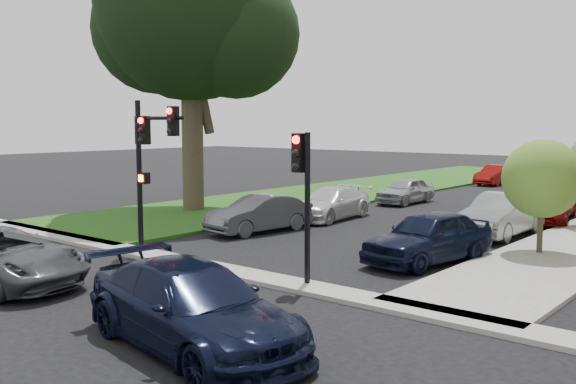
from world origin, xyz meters
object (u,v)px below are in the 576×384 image
Objects in this scene: car_parked_2 at (538,202)px; traffic_signal_main at (147,149)px; car_parked_1 at (502,215)px; car_parked_6 at (330,203)px; small_tree_a at (542,179)px; car_cross_far at (192,307)px; eucalyptus at (189,7)px; car_parked_9 at (496,175)px; car_parked_0 at (428,237)px; traffic_signal_secondary at (303,180)px; car_parked_3 at (575,191)px; car_parked_5 at (259,214)px; car_parked_7 at (405,190)px.

traffic_signal_main is at bearing -126.08° from car_parked_2.
car_parked_6 is at bearing -173.81° from car_parked_1.
car_cross_far is at bearing -99.82° from small_tree_a.
car_parked_9 is (5.92, 21.84, -8.74)m from eucalyptus.
car_parked_6 is 1.17× the size of car_parked_9.
car_parked_2 reaches higher than car_parked_0.
car_cross_far is (13.83, -12.45, -8.62)m from eucalyptus.
traffic_signal_secondary is at bearing -94.44° from car_parked_0.
small_tree_a is 13.61m from car_parked_3.
car_parked_5 is (-7.42, -5.12, -0.07)m from car_parked_1.
car_parked_9 is (-0.35, 24.10, -0.05)m from car_parked_5.
car_parked_6 is at bearing 19.08° from eucalyptus.
car_parked_7 is (6.22, 9.06, -8.73)m from eucalyptus.
car_parked_3 is (-0.40, 16.35, 0.00)m from car_parked_0.
eucalyptus is 20.74m from car_parked_3.
traffic_signal_main is 10.13m from car_parked_6.
car_parked_2 reaches higher than car_parked_1.
car_parked_7 is (-7.53, 12.08, -0.11)m from car_parked_0.
car_parked_2 reaches higher than car_parked_3.
traffic_signal_secondary is 0.99× the size of car_parked_7.
car_parked_2 is at bearing 61.63° from car_parked_5.
traffic_signal_secondary is at bearing -31.11° from eucalyptus.
small_tree_a is 0.93× the size of traffic_signal_secondary.
eucalyptus reaches higher than traffic_signal_main.
car_parked_0 is 14.23m from car_parked_7.
car_cross_far is 0.95× the size of car_parked_2.
traffic_signal_secondary reaches higher than car_parked_9.
car_parked_5 is at bearing -95.81° from car_parked_6.
small_tree_a is at bearing 21.77° from car_parked_5.
eucalyptus is 2.97× the size of car_parked_0.
car_parked_5 is at bearing 91.12° from traffic_signal_main.
car_parked_3 is (-0.13, 5.89, -0.01)m from car_parked_2.
eucalyptus is at bearing 168.53° from car_parked_5.
car_parked_3 is at bearing 80.58° from car_parked_2.
car_parked_3 is at bearing 92.91° from car_parked_1.
car_parked_7 is at bearing 90.53° from traffic_signal_main.
car_parked_6 is 6.85m from car_parked_7.
eucalyptus is 2.91× the size of car_parked_1.
car_parked_0 reaches higher than car_cross_far.
traffic_signal_main is 1.03× the size of car_parked_6.
car_cross_far is at bearing -45.15° from car_parked_5.
eucalyptus reaches higher than car_cross_far.
car_parked_6 is (0.01, 9.77, -2.67)m from traffic_signal_main.
car_parked_3 is 8.31m from car_parked_7.
car_cross_far is at bearing -79.92° from car_parked_0.
car_parked_2 is (7.11, 15.01, -2.56)m from traffic_signal_main.
small_tree_a is at bearing -49.37° from car_parked_1.
traffic_signal_secondary is at bearing -84.45° from car_parked_3.
small_tree_a is 0.68× the size of car_cross_far.
car_parked_9 is (-0.46, 19.63, -0.02)m from car_parked_6.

